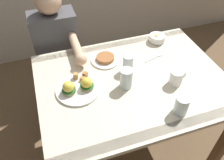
# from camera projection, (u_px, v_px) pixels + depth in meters

# --- Properties ---
(ground_plane) EXTENTS (6.00, 6.00, 0.00)m
(ground_plane) POSITION_uv_depth(u_px,v_px,m) (127.00, 142.00, 1.99)
(ground_plane) COLOR brown
(dining_table) EXTENTS (1.20, 0.90, 0.74)m
(dining_table) POSITION_uv_depth(u_px,v_px,m) (132.00, 91.00, 1.55)
(dining_table) COLOR beige
(dining_table) RESTS_ON ground_plane
(eggs_benedict_plate) EXTENTS (0.27, 0.27, 0.09)m
(eggs_benedict_plate) POSITION_uv_depth(u_px,v_px,m) (78.00, 87.00, 1.39)
(eggs_benedict_plate) COLOR white
(eggs_benedict_plate) RESTS_ON dining_table
(fruit_bowl) EXTENTS (0.12, 0.12, 0.06)m
(fruit_bowl) POSITION_uv_depth(u_px,v_px,m) (157.00, 38.00, 1.76)
(fruit_bowl) COLOR white
(fruit_bowl) RESTS_ON dining_table
(coffee_mug) EXTENTS (0.11, 0.08, 0.09)m
(coffee_mug) POSITION_uv_depth(u_px,v_px,m) (176.00, 77.00, 1.42)
(coffee_mug) COLOR white
(coffee_mug) RESTS_ON dining_table
(fork) EXTENTS (0.15, 0.06, 0.00)m
(fork) POSITION_uv_depth(u_px,v_px,m) (155.00, 58.00, 1.63)
(fork) COLOR silver
(fork) RESTS_ON dining_table
(water_glass_near) EXTENTS (0.08, 0.08, 0.11)m
(water_glass_near) POSITION_uv_depth(u_px,v_px,m) (181.00, 106.00, 1.25)
(water_glass_near) COLOR silver
(water_glass_near) RESTS_ON dining_table
(water_glass_far) EXTENTS (0.08, 0.08, 0.13)m
(water_glass_far) POSITION_uv_depth(u_px,v_px,m) (126.00, 80.00, 1.39)
(water_glass_far) COLOR silver
(water_glass_far) RESTS_ON dining_table
(water_glass_extra) EXTENTS (0.07, 0.07, 0.12)m
(water_glass_extra) POSITION_uv_depth(u_px,v_px,m) (127.00, 65.00, 1.50)
(water_glass_extra) COLOR silver
(water_glass_extra) RESTS_ON dining_table
(side_plate) EXTENTS (0.20, 0.20, 0.04)m
(side_plate) POSITION_uv_depth(u_px,v_px,m) (105.00, 59.00, 1.60)
(side_plate) COLOR white
(side_plate) RESTS_ON dining_table
(diner_person) EXTENTS (0.34, 0.54, 1.14)m
(diner_person) POSITION_uv_depth(u_px,v_px,m) (58.00, 49.00, 1.86)
(diner_person) COLOR #33333D
(diner_person) RESTS_ON ground_plane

